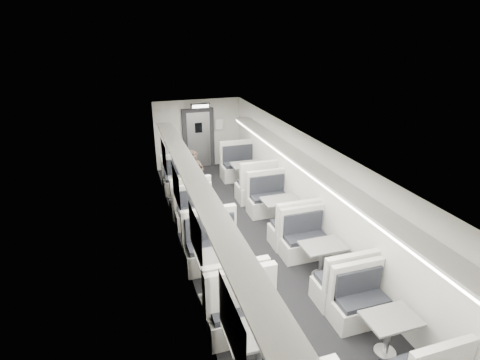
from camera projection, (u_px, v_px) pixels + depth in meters
room at (257, 206)px, 7.80m from camera, size 3.24×12.24×2.64m
booth_left_a at (185, 190)px, 10.61m from camera, size 1.05×2.13×1.14m
booth_left_b at (201, 226)px, 8.74m from camera, size 0.97×1.96×1.05m
booth_left_c at (223, 273)px, 6.97m from camera, size 1.16×2.35×1.25m
booth_left_d at (258, 352)px, 5.30m from camera, size 1.12×2.27×1.21m
booth_right_a at (247, 176)px, 11.50m from camera, size 1.15×2.34×1.25m
booth_right_b at (280, 213)px, 9.28m from camera, size 1.07×2.18×1.16m
booth_right_c at (322, 260)px, 7.44m from camera, size 1.02×2.07×1.11m
booth_right_d at (388, 335)px, 5.66m from camera, size 0.98×1.98×1.06m
passenger at (194, 178)px, 10.30m from camera, size 0.67×0.54×1.60m
window_a at (164, 157)px, 10.32m from camera, size 0.02×1.18×0.84m
window_b at (176, 187)px, 8.38m from camera, size 0.02×1.18×0.84m
window_c at (196, 235)px, 6.44m from camera, size 0.02×1.18×0.84m
window_d at (232, 325)px, 4.50m from camera, size 0.02×1.18×0.84m
luggage_rack_left at (200, 188)px, 6.91m from camera, size 0.46×10.40×0.09m
luggage_rack_right at (320, 173)px, 7.61m from camera, size 0.46×10.40×0.09m
vestibule_door at (199, 139)px, 13.09m from camera, size 1.10×0.13×2.10m
exit_sign at (200, 106)px, 12.19m from camera, size 0.62×0.12×0.16m
wall_notice at (219, 124)px, 13.11m from camera, size 0.32×0.02×0.40m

